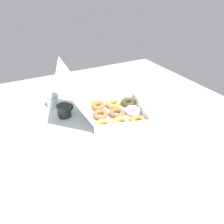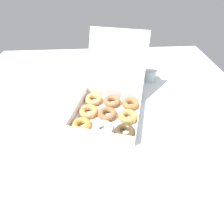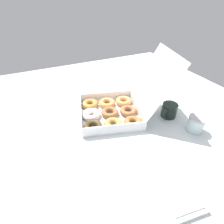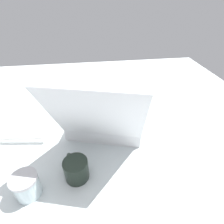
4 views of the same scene
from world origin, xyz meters
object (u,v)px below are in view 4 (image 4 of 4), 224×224
(donut_box, at_px, (107,118))
(coffee_mug, at_px, (76,168))
(keyboard, at_px, (11,132))
(glass_jar, at_px, (26,186))

(donut_box, distance_m, coffee_mug, 0.32)
(donut_box, relative_size, keyboard, 1.56)
(donut_box, xyz_separation_m, glass_jar, (0.30, 0.33, 0.00))
(keyboard, xyz_separation_m, glass_jar, (-0.15, 0.32, 0.03))
(donut_box, height_order, glass_jar, donut_box)
(glass_jar, bearing_deg, donut_box, -132.63)
(glass_jar, bearing_deg, keyboard, -64.04)
(keyboard, relative_size, glass_jar, 4.17)
(keyboard, bearing_deg, donut_box, -178.69)
(donut_box, height_order, keyboard, donut_box)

